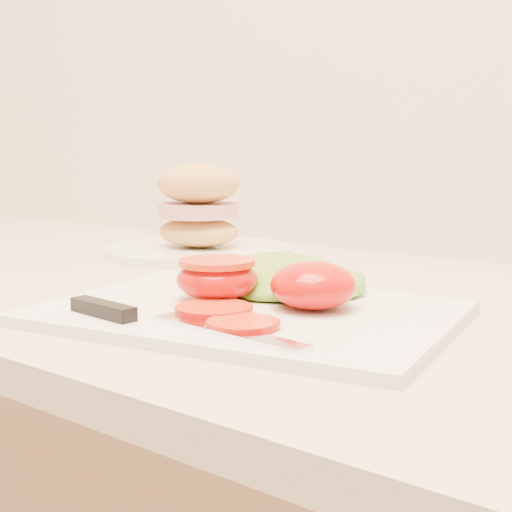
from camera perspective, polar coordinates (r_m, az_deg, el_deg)
The scene contains 9 objects.
cutting_board at distance 0.64m, azimuth -0.56°, elevation -4.55°, with size 0.35×0.26×0.01m, color white.
tomato_half_dome at distance 0.63m, azimuth 4.60°, elevation -2.34°, with size 0.08×0.08×0.04m, color red.
tomato_half_cut at distance 0.67m, azimuth -3.12°, elevation -1.74°, with size 0.08×0.08×0.04m.
tomato_slice_0 at distance 0.61m, azimuth -3.38°, elevation -4.30°, with size 0.07×0.07×0.01m, color #F94B18.
tomato_slice_1 at distance 0.56m, azimuth -1.07°, elevation -5.47°, with size 0.06×0.06×0.01m, color #F94B18.
lettuce_leaf_0 at distance 0.70m, azimuth 1.25°, elevation -1.63°, with size 0.16×0.11×0.03m, color #74C433.
lettuce_leaf_1 at distance 0.69m, azimuth 4.71°, elevation -2.12°, with size 0.11×0.08×0.02m, color #74C433.
knife at distance 0.59m, azimuth -8.56°, elevation -4.87°, with size 0.23×0.05×0.01m.
sandwich_plate at distance 1.02m, azimuth -4.63°, elevation 2.74°, with size 0.27×0.27×0.13m.
Camera 1 is at (-0.17, 1.07, 1.08)m, focal length 50.00 mm.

